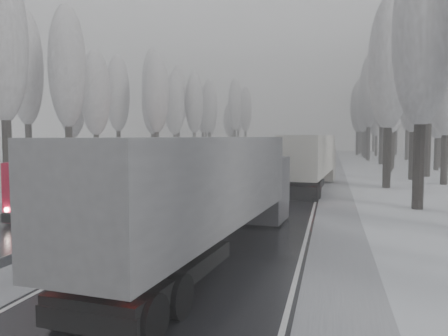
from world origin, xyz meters
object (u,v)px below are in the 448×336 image
at_px(truck_blue_box, 210,169).
at_px(truck_red_white, 100,167).
at_px(truck_grey_tarp, 213,187).
at_px(box_truck_distant, 314,150).
at_px(truck_cream_box, 312,158).
at_px(truck_red_red, 173,153).

bearing_deg(truck_blue_box, truck_red_white, -174.61).
height_order(truck_grey_tarp, box_truck_distant, truck_grey_tarp).
bearing_deg(truck_blue_box, box_truck_distant, 88.47).
height_order(truck_cream_box, truck_red_red, truck_cream_box).
xyz_separation_m(truck_grey_tarp, truck_red_white, (-10.81, 10.79, -0.19)).
xyz_separation_m(truck_cream_box, box_truck_distant, (-2.00, 58.91, -1.19)).
bearing_deg(box_truck_distant, truck_red_red, -102.25).
distance_m(truck_red_white, truck_red_red, 22.09).
bearing_deg(truck_cream_box, truck_red_white, -135.68).
bearing_deg(truck_red_white, box_truck_distant, 77.97).
bearing_deg(truck_grey_tarp, box_truck_distant, 94.66).
height_order(truck_blue_box, truck_cream_box, truck_cream_box).
bearing_deg(truck_red_red, truck_cream_box, -40.37).
relative_size(truck_grey_tarp, truck_red_white, 1.08).
relative_size(truck_grey_tarp, truck_blue_box, 1.07).
relative_size(truck_grey_tarp, truck_cream_box, 0.97).
bearing_deg(truck_grey_tarp, truck_blue_box, 111.32).
height_order(box_truck_distant, truck_red_red, truck_red_red).
relative_size(box_truck_distant, truck_red_red, 0.46).
height_order(box_truck_distant, truck_red_white, truck_red_white).
height_order(truck_blue_box, truck_red_white, truck_blue_box).
bearing_deg(truck_cream_box, truck_red_red, 151.39).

